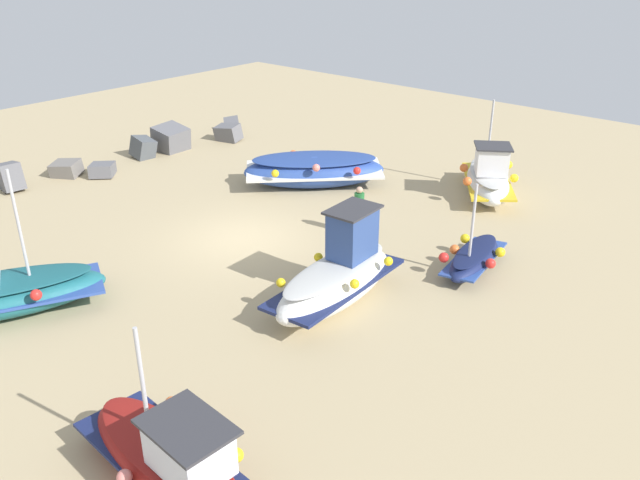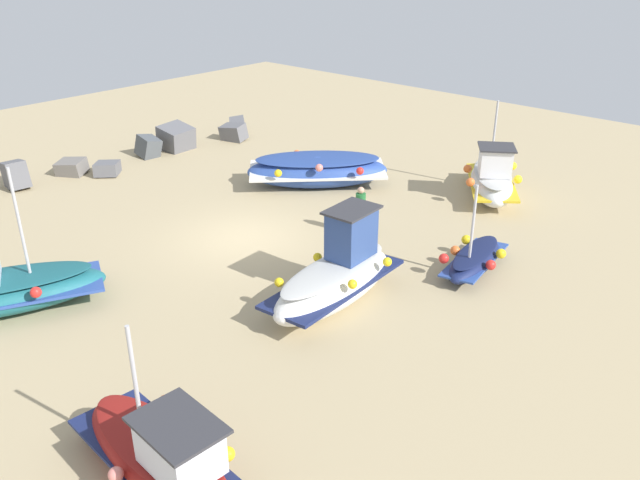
# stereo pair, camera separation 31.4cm
# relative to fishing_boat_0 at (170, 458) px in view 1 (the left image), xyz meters

# --- Properties ---
(ground_plane) EXTENTS (45.50, 45.50, 0.00)m
(ground_plane) POSITION_rel_fishing_boat_0_xyz_m (7.89, 6.66, -0.59)
(ground_plane) COLOR tan
(fishing_boat_0) EXTENTS (1.93, 4.27, 3.03)m
(fishing_boat_0) POSITION_rel_fishing_boat_0_xyz_m (0.00, 0.00, 0.00)
(fishing_boat_0) COLOR maroon
(fishing_boat_0) RESTS_ON ground_plane
(fishing_boat_2) EXTENTS (4.38, 3.65, 3.44)m
(fishing_boat_2) POSITION_rel_fishing_boat_0_xyz_m (16.56, 2.59, 0.09)
(fishing_boat_2) COLOR white
(fishing_boat_2) RESTS_ON ground_plane
(fishing_boat_3) EXTENTS (4.58, 2.03, 2.50)m
(fishing_boat_3) POSITION_rel_fishing_boat_0_xyz_m (6.82, 1.82, 0.18)
(fishing_boat_3) COLOR white
(fishing_boat_3) RESTS_ON ground_plane
(fishing_boat_4) EXTENTS (3.17, 1.70, 2.83)m
(fishing_boat_4) POSITION_rel_fishing_boat_0_xyz_m (10.86, 0.01, -0.23)
(fishing_boat_4) COLOR navy
(fishing_boat_4) RESTS_ON ground_plane
(fishing_boat_5) EXTENTS (5.26, 5.22, 1.31)m
(fishing_boat_5) POSITION_rel_fishing_boat_0_xyz_m (13.08, 8.16, 0.05)
(fishing_boat_5) COLOR #2D4C9E
(fishing_boat_5) RESTS_ON ground_plane
(person_walking) EXTENTS (0.32, 0.32, 1.65)m
(person_walking) POSITION_rel_fishing_boat_0_xyz_m (10.61, 4.05, 0.35)
(person_walking) COLOR #2D2D38
(person_walking) RESTS_ON ground_plane
(breakwater_rocks) EXTENTS (18.61, 2.81, 1.33)m
(breakwater_rocks) POSITION_rel_fishing_boat_0_xyz_m (8.10, 15.92, -0.17)
(breakwater_rocks) COLOR slate
(breakwater_rocks) RESTS_ON ground_plane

